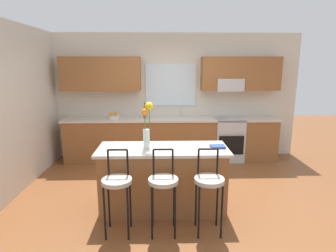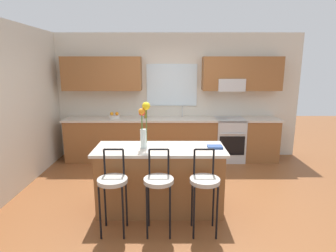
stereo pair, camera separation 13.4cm
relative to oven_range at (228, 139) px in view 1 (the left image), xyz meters
The scene contains 14 objects.
ground_plane 2.13m from the oven_range, 126.48° to the right, with size 14.00×14.00×0.00m, color brown.
wall_left 4.14m from the oven_range, 160.10° to the right, with size 0.12×4.60×2.70m, color beige.
back_wall_assembly 1.63m from the oven_range, 165.62° to the left, with size 5.60×0.50×2.70m.
counter_run 1.24m from the oven_range, behind, with size 4.56×0.64×0.92m.
sink_faucet 1.19m from the oven_range, behind, with size 0.02×0.13×0.23m.
oven_range is the anchor object (origin of this frame).
kitchen_island 2.58m from the oven_range, 123.71° to the right, with size 1.78×0.69×0.92m.
bar_stool_near 3.36m from the oven_range, 126.24° to the right, with size 0.36×0.36×1.04m.
bar_stool_middle 3.07m from the oven_range, 117.91° to the right, with size 0.36×0.36×1.04m.
bar_stool_far 2.85m from the oven_range, 108.08° to the right, with size 0.36×0.36×1.04m.
flower_vase 2.83m from the oven_range, 127.42° to the right, with size 0.16×0.16×0.63m.
cookbook 2.32m from the oven_range, 107.48° to the right, with size 0.20×0.15×0.03m, color navy.
fruit_bowl_oranges 2.51m from the oven_range, behind, with size 0.24×0.24×0.13m.
bottle_olive_oil 1.89m from the oven_range, behind, with size 0.06×0.06×0.33m.
Camera 1 is at (-0.22, -4.11, 2.03)m, focal length 29.63 mm.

